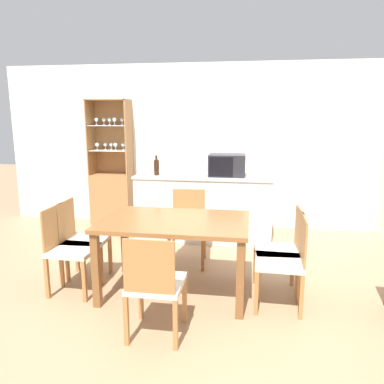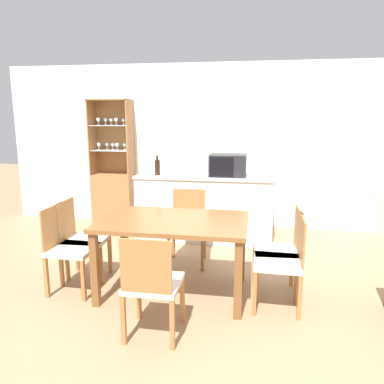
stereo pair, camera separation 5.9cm
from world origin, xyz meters
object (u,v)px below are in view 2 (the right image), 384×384
(dining_chair_side_right_near, at_px, (283,262))
(wine_bottle, at_px, (157,167))
(dining_chair_head_far, at_px, (188,226))
(dining_chair_side_left_near, at_px, (69,248))
(dining_chair_head_near, at_px, (152,284))
(dining_chair_side_left_far, at_px, (81,239))
(microwave, at_px, (228,165))
(display_cabinet, at_px, (114,188))
(dining_table, at_px, (174,229))
(dining_chair_side_right_far, at_px, (281,251))

(dining_chair_side_right_near, relative_size, wine_bottle, 3.13)
(dining_chair_head_far, distance_m, wine_bottle, 1.19)
(dining_chair_side_right_near, bearing_deg, dining_chair_side_left_near, 91.47)
(dining_chair_head_near, distance_m, wine_bottle, 2.57)
(dining_chair_side_left_far, xyz_separation_m, dining_chair_side_right_near, (2.10, -0.28, 0.00))
(dining_chair_side_left_near, distance_m, dining_chair_side_left_far, 0.27)
(dining_chair_head_near, distance_m, dining_chair_side_right_near, 1.24)
(microwave, bearing_deg, display_cabinet, 164.34)
(dining_chair_side_left_far, height_order, wine_bottle, wine_bottle)
(dining_chair_head_near, distance_m, dining_chair_side_left_far, 1.40)
(display_cabinet, relative_size, wine_bottle, 7.15)
(dining_table, bearing_deg, dining_chair_side_left_far, 172.58)
(dining_chair_side_left_far, bearing_deg, dining_chair_head_far, 119.77)
(dining_table, xyz_separation_m, dining_chair_head_near, (-0.00, -0.79, -0.21))
(dining_chair_head_near, height_order, microwave, microwave)
(display_cabinet, height_order, wine_bottle, display_cabinet)
(dining_chair_head_far, xyz_separation_m, dining_chair_side_left_near, (-1.05, -0.93, 0.00))
(dining_chair_head_near, relative_size, microwave, 1.75)
(dining_chair_side_right_far, xyz_separation_m, dining_chair_side_left_far, (-2.10, -0.00, 0.00))
(dining_table, bearing_deg, dining_chair_head_far, 90.25)
(dining_chair_head_far, bearing_deg, dining_chair_side_right_far, 143.96)
(dining_chair_side_right_far, bearing_deg, wine_bottle, 44.23)
(dining_chair_side_right_far, relative_size, dining_chair_side_left_near, 1.00)
(dining_table, xyz_separation_m, dining_chair_side_left_near, (-1.05, -0.14, -0.21))
(dining_chair_head_far, bearing_deg, wine_bottle, -59.48)
(dining_chair_side_left_near, bearing_deg, dining_chair_head_far, 133.09)
(dining_table, xyz_separation_m, dining_chair_side_left_far, (-1.05, 0.14, -0.21))
(dining_chair_head_far, relative_size, dining_chair_head_near, 1.00)
(display_cabinet, xyz_separation_m, dining_chair_head_near, (1.50, -3.06, -0.14))
(dining_chair_side_right_far, bearing_deg, dining_chair_side_left_near, 94.09)
(dining_chair_side_right_far, xyz_separation_m, dining_chair_head_near, (-1.05, -0.93, 0.00))
(display_cabinet, distance_m, dining_chair_side_right_far, 3.32)
(wine_bottle, bearing_deg, dining_chair_head_near, -76.31)
(dining_chair_head_near, xyz_separation_m, microwave, (0.40, 2.52, 0.63))
(display_cabinet, bearing_deg, dining_chair_side_right_near, -43.28)
(dining_chair_side_right_far, height_order, dining_chair_side_right_near, same)
(microwave, xyz_separation_m, wine_bottle, (-0.99, -0.10, -0.04))
(dining_chair_side_left_near, height_order, wine_bottle, wine_bottle)
(display_cabinet, bearing_deg, dining_chair_head_near, -63.81)
(dining_chair_side_left_far, xyz_separation_m, wine_bottle, (0.46, 1.50, 0.59))
(display_cabinet, distance_m, dining_chair_side_right_near, 3.51)
(display_cabinet, height_order, dining_chair_side_left_near, display_cabinet)
(dining_chair_head_far, bearing_deg, microwave, -117.36)
(display_cabinet, height_order, dining_chair_side_left_far, display_cabinet)
(wine_bottle, bearing_deg, dining_chair_side_left_near, -104.51)
(microwave, height_order, wine_bottle, microwave)
(dining_chair_side_right_far, height_order, dining_chair_head_near, same)
(dining_chair_side_right_near, bearing_deg, dining_table, 83.95)
(dining_chair_side_left_far, bearing_deg, wine_bottle, 160.71)
(microwave, bearing_deg, dining_chair_head_far, -113.00)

